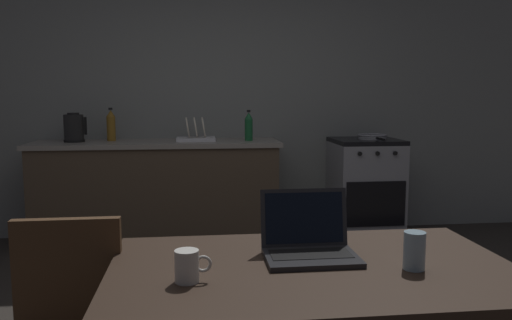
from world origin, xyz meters
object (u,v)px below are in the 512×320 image
at_px(frying_pan, 373,136).
at_px(drinking_glass, 414,251).
at_px(dining_table, 313,286).
at_px(stove_oven, 365,188).
at_px(bottle_b, 111,125).
at_px(bottle, 249,126).
at_px(laptop, 309,244).
at_px(coffee_mug, 188,266).
at_px(electric_kettle, 74,128).
at_px(dish_rack, 196,135).

relative_size(frying_pan, drinking_glass, 3.53).
relative_size(dining_table, drinking_glass, 10.87).
xyz_separation_m(stove_oven, bottle_b, (-2.32, 0.08, 0.60)).
bearing_deg(dining_table, bottle, 88.20).
xyz_separation_m(laptop, coffee_mug, (-0.42, -0.20, 0.00)).
relative_size(drinking_glass, bottle_b, 0.43).
xyz_separation_m(bottle, drinking_glass, (0.23, -3.00, -0.23)).
xyz_separation_m(electric_kettle, coffee_mug, (1.01, -3.07, -0.23)).
relative_size(electric_kettle, bottle_b, 0.86).
bearing_deg(bottle_b, frying_pan, -2.61).
height_order(stove_oven, drinking_glass, stove_oven).
height_order(dish_rack, bottle_b, bottle_b).
distance_m(dining_table, coffee_mug, 0.45).
bearing_deg(electric_kettle, dish_rack, 0.00).
xyz_separation_m(electric_kettle, dish_rack, (1.05, 0.00, -0.07)).
distance_m(bottle, drinking_glass, 3.01).
distance_m(electric_kettle, dish_rack, 1.05).
bearing_deg(stove_oven, electric_kettle, 179.95).
bearing_deg(laptop, frying_pan, 69.79).
bearing_deg(stove_oven, dining_table, -111.93).
bearing_deg(laptop, stove_oven, 70.85).
bearing_deg(drinking_glass, coffee_mug, -177.86).
bearing_deg(drinking_glass, bottle, 94.32).
height_order(frying_pan, coffee_mug, frying_pan).
relative_size(bottle, frying_pan, 0.62).
height_order(stove_oven, frying_pan, frying_pan).
relative_size(stove_oven, electric_kettle, 3.62).
relative_size(dish_rack, bottle_b, 1.16).
xyz_separation_m(laptop, frying_pan, (1.24, 2.85, 0.14)).
height_order(laptop, drinking_glass, laptop).
height_order(laptop, frying_pan, laptop).
xyz_separation_m(laptop, drinking_glass, (0.31, -0.17, 0.02)).
bearing_deg(bottle, dish_rack, 173.91).
height_order(electric_kettle, bottle_b, bottle_b).
relative_size(laptop, coffee_mug, 2.81).
xyz_separation_m(frying_pan, drinking_glass, (-0.93, -3.02, -0.12)).
height_order(electric_kettle, drinking_glass, electric_kettle).
bearing_deg(frying_pan, bottle_b, 177.39).
bearing_deg(electric_kettle, stove_oven, -0.05).
bearing_deg(coffee_mug, frying_pan, 61.38).
xyz_separation_m(dining_table, electric_kettle, (-1.42, 2.97, 0.35)).
bearing_deg(dish_rack, laptop, -82.43).
height_order(bottle, dish_rack, bottle).
relative_size(dining_table, laptop, 4.25).
distance_m(dining_table, frying_pan, 3.20).
distance_m(laptop, bottle_b, 3.17).
bearing_deg(stove_oven, bottle_b, 177.96).
bearing_deg(bottle, stove_oven, 2.47).
distance_m(stove_oven, bottle_b, 2.39).
height_order(dining_table, bottle, bottle).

